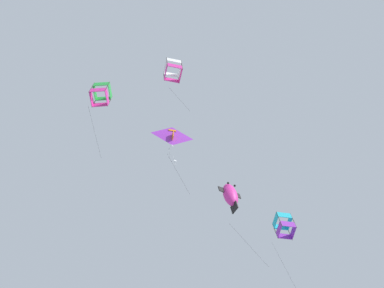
# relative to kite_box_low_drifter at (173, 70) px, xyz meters

# --- Properties ---
(kite_box_low_drifter) EXTENTS (2.15, 2.03, 5.30)m
(kite_box_low_drifter) POSITION_rel_kite_box_low_drifter_xyz_m (0.00, 0.00, 0.00)
(kite_box_low_drifter) COLOR white
(kite_box_near_right) EXTENTS (2.62, 2.25, 9.76)m
(kite_box_near_right) POSITION_rel_kite_box_low_drifter_xyz_m (-8.34, -10.08, -7.89)
(kite_box_near_right) COLOR #1EB2C6
(kite_delta_highest) EXTENTS (2.15, 1.46, 5.05)m
(kite_delta_highest) POSITION_rel_kite_box_low_drifter_xyz_m (-0.19, 0.40, -7.06)
(kite_delta_highest) COLOR purple
(kite_box_upper_right) EXTENTS (1.69, 2.01, 7.36)m
(kite_box_upper_right) POSITION_rel_kite_box_low_drifter_xyz_m (6.06, -2.34, 0.20)
(kite_box_upper_right) COLOR green
(kite_fish_near_left) EXTENTS (2.97, 2.44, 6.64)m
(kite_fish_near_left) POSITION_rel_kite_box_low_drifter_xyz_m (-3.92, -4.06, -8.82)
(kite_fish_near_left) COLOR #DB2D93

